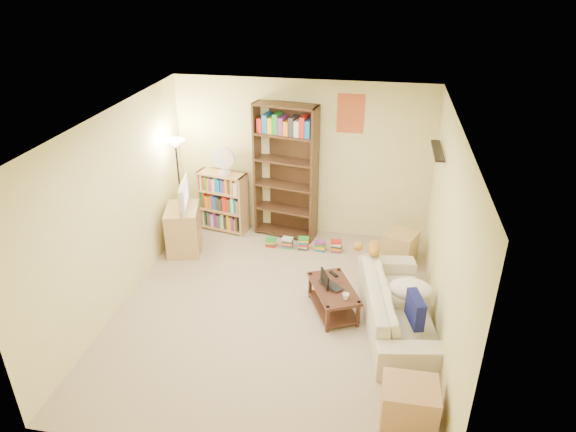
{
  "coord_description": "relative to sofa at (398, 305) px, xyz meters",
  "views": [
    {
      "loc": [
        1.14,
        -5.25,
        4.09
      ],
      "look_at": [
        0.06,
        0.66,
        1.05
      ],
      "focal_mm": 32.0,
      "sensor_mm": 36.0,
      "label": 1
    }
  ],
  "objects": [
    {
      "name": "television",
      "position": [
        -3.23,
        1.28,
        0.64
      ],
      "size": [
        0.78,
        0.46,
        0.42
      ],
      "primitive_type": "imported",
      "rotation": [
        0.0,
        0.0,
        1.83
      ],
      "color": "black",
      "rests_on": "tv_stand"
    },
    {
      "name": "floor_lamp",
      "position": [
        -3.35,
        1.59,
        1.05
      ],
      "size": [
        0.28,
        0.28,
        1.68
      ],
      "color": "black",
      "rests_on": "ground"
    },
    {
      "name": "laptop_screen",
      "position": [
        -0.92,
        0.13,
        0.19
      ],
      "size": [
        0.13,
        0.26,
        0.19
      ],
      "primitive_type": "cube",
      "rotation": [
        0.0,
        0.0,
        0.43
      ],
      "color": "white",
      "rests_on": "laptop"
    },
    {
      "name": "tv_remote",
      "position": [
        -0.83,
        0.42,
        0.09
      ],
      "size": [
        0.13,
        0.14,
        0.02
      ],
      "primitive_type": "cube",
      "rotation": [
        0.0,
        0.0,
        0.73
      ],
      "color": "black",
      "rests_on": "coffee_table"
    },
    {
      "name": "mug",
      "position": [
        -0.63,
        -0.1,
        0.12
      ],
      "size": [
        0.11,
        0.11,
        0.08
      ],
      "primitive_type": "imported",
      "rotation": [
        0.0,
        0.0,
        0.13
      ],
      "color": "white",
      "rests_on": "coffee_table"
    },
    {
      "name": "tabby_cat",
      "position": [
        -0.37,
        0.71,
        0.37
      ],
      "size": [
        0.46,
        0.22,
        0.16
      ],
      "color": "#BF7F28",
      "rests_on": "sofa"
    },
    {
      "name": "coffee_table",
      "position": [
        -0.8,
        0.12,
        -0.06
      ],
      "size": [
        0.77,
        0.95,
        0.37
      ],
      "rotation": [
        0.0,
        0.0,
        0.43
      ],
      "color": "#48271B",
      "rests_on": "ground"
    },
    {
      "name": "cream_blanket",
      "position": [
        0.13,
        0.07,
        0.21
      ],
      "size": [
        0.53,
        0.38,
        0.23
      ],
      "primitive_type": "ellipsoid",
      "color": "white",
      "rests_on": "sofa"
    },
    {
      "name": "tv_stand",
      "position": [
        -3.23,
        1.28,
        0.07
      ],
      "size": [
        0.63,
        0.77,
        0.71
      ],
      "primitive_type": "cube",
      "rotation": [
        0.0,
        0.0,
        0.26
      ],
      "color": "tan",
      "rests_on": "ground"
    },
    {
      "name": "laptop",
      "position": [
        -0.81,
        0.18,
        0.1
      ],
      "size": [
        0.56,
        0.56,
        0.03
      ],
      "primitive_type": "imported",
      "rotation": [
        0.0,
        0.0,
        2.43
      ],
      "color": "black",
      "rests_on": "coffee_table"
    },
    {
      "name": "navy_pillow",
      "position": [
        0.16,
        -0.41,
        0.26
      ],
      "size": [
        0.21,
        0.4,
        0.34
      ],
      "primitive_type": "cube",
      "rotation": [
        0.0,
        0.0,
        1.83
      ],
      "color": "#121752",
      "rests_on": "sofa"
    },
    {
      "name": "book_stacks",
      "position": [
        -1.39,
        1.63,
        -0.2
      ],
      "size": [
        1.2,
        0.15,
        0.2
      ],
      "color": "red",
      "rests_on": "ground"
    },
    {
      "name": "sofa",
      "position": [
        0.0,
        0.0,
        0.0
      ],
      "size": [
        2.23,
        1.4,
        0.58
      ],
      "primitive_type": "imported",
      "rotation": [
        0.0,
        0.0,
        1.73
      ],
      "color": "beige",
      "rests_on": "ground"
    },
    {
      "name": "end_cabinet",
      "position": [
        0.1,
        -1.48,
        -0.07
      ],
      "size": [
        0.54,
        0.45,
        0.45
      ],
      "primitive_type": "cube",
      "rotation": [
        0.0,
        0.0,
        0.0
      ],
      "color": "tan",
      "rests_on": "ground"
    },
    {
      "name": "desk_fan",
      "position": [
        -2.76,
        2.0,
        0.96
      ],
      "size": [
        0.36,
        0.2,
        0.46
      ],
      "color": "silver",
      "rests_on": "short_bookshelf"
    },
    {
      "name": "short_bookshelf",
      "position": [
        -2.82,
        2.05,
        0.22
      ],
      "size": [
        0.84,
        0.47,
        1.01
      ],
      "rotation": [
        0.0,
        0.0,
        -0.21
      ],
      "color": "tan",
      "rests_on": "ground"
    },
    {
      "name": "side_table",
      "position": [
        0.05,
        1.52,
        -0.05
      ],
      "size": [
        0.55,
        0.55,
        0.48
      ],
      "primitive_type": "cube",
      "rotation": [
        0.0,
        0.0,
        -0.4
      ],
      "color": "tan",
      "rests_on": "ground"
    },
    {
      "name": "tall_bookshelf",
      "position": [
        -1.77,
        2.05,
        0.86
      ],
      "size": [
        1.02,
        0.51,
        2.17
      ],
      "rotation": [
        0.0,
        0.0,
        -0.2
      ],
      "color": "#462C1A",
      "rests_on": "ground"
    },
    {
      "name": "room",
      "position": [
        -1.55,
        0.01,
        1.33
      ],
      "size": [
        4.5,
        4.54,
        2.52
      ],
      "color": "tan",
      "rests_on": "ground"
    }
  ]
}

